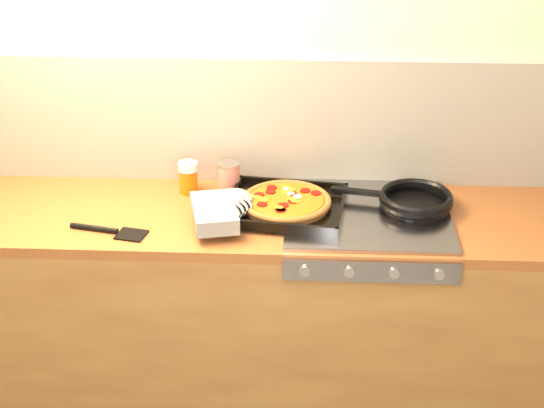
# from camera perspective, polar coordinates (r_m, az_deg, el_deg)

# --- Properties ---
(room_shell) EXTENTS (3.20, 3.20, 3.20)m
(room_shell) POSITION_cam_1_polar(r_m,az_deg,el_deg) (3.23, -1.50, 5.67)
(room_shell) COLOR white
(room_shell) RESTS_ON ground
(counter_run) EXTENTS (3.20, 0.62, 0.90)m
(counter_run) POSITION_cam_1_polar(r_m,az_deg,el_deg) (3.30, -1.72, -7.56)
(counter_run) COLOR olive
(counter_run) RESTS_ON ground
(stovetop) EXTENTS (0.60, 0.56, 0.02)m
(stovetop) POSITION_cam_1_polar(r_m,az_deg,el_deg) (3.07, 6.56, -0.73)
(stovetop) COLOR gray
(stovetop) RESTS_ON counter_run
(pizza_on_tray) EXTENTS (0.58, 0.48, 0.07)m
(pizza_on_tray) POSITION_cam_1_polar(r_m,az_deg,el_deg) (3.03, -0.37, -0.04)
(pizza_on_tray) COLOR black
(pizza_on_tray) RESTS_ON stovetop
(frying_pan) EXTENTS (0.48, 0.32, 0.04)m
(frying_pan) POSITION_cam_1_polar(r_m,az_deg,el_deg) (3.12, 9.71, 0.27)
(frying_pan) COLOR black
(frying_pan) RESTS_ON stovetop
(tomato_can) EXTENTS (0.09, 0.09, 0.12)m
(tomato_can) POSITION_cam_1_polar(r_m,az_deg,el_deg) (3.21, -2.98, 1.81)
(tomato_can) COLOR #970E0C
(tomato_can) RESTS_ON counter_run
(juice_glass) EXTENTS (0.09, 0.09, 0.13)m
(juice_glass) POSITION_cam_1_polar(r_m,az_deg,el_deg) (3.22, -5.75, 1.84)
(juice_glass) COLOR #E05C0D
(juice_glass) RESTS_ON counter_run
(wooden_spoon) EXTENTS (0.30, 0.04, 0.02)m
(wooden_spoon) POSITION_cam_1_polar(r_m,az_deg,el_deg) (3.21, 0.63, 0.84)
(wooden_spoon) COLOR tan
(wooden_spoon) RESTS_ON counter_run
(black_spatula) EXTENTS (0.29, 0.11, 0.02)m
(black_spatula) POSITION_cam_1_polar(r_m,az_deg,el_deg) (2.99, -11.06, -1.82)
(black_spatula) COLOR black
(black_spatula) RESTS_ON counter_run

